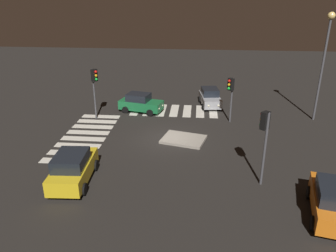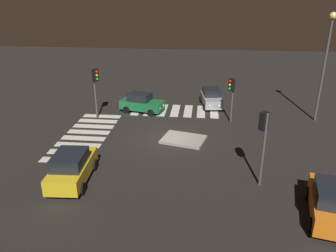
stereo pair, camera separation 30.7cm
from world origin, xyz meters
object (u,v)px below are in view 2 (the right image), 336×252
traffic_island (183,139)px  car_orange (332,202)px  car_yellow (72,167)px  traffic_light_west (263,131)px  car_green (141,103)px  traffic_light_east (95,81)px  traffic_light_south (231,90)px  street_lamp (327,50)px  car_silver (211,98)px

traffic_island → car_orange: bearing=132.6°
car_yellow → traffic_light_west: 10.52m
car_green → traffic_light_east: size_ratio=0.95×
car_green → car_orange: (-11.44, 13.78, 0.09)m
car_yellow → traffic_light_west: (-10.23, -0.87, 2.29)m
traffic_light_east → traffic_island: bearing=2.8°
traffic_light_south → traffic_light_east: (10.86, 0.23, 0.41)m
traffic_light_east → street_lamp: 18.18m
car_orange → street_lamp: bearing=-1.2°
car_silver → traffic_light_east: traffic_light_east is taller
car_orange → street_lamp: size_ratio=0.52×
traffic_island → traffic_light_south: bearing=-131.5°
traffic_island → street_lamp: bearing=-153.8°
traffic_island → car_orange: (-7.35, 8.01, 0.81)m
traffic_light_east → street_lamp: street_lamp is taller
traffic_light_south → car_orange: bearing=68.9°
car_green → street_lamp: 15.45m
car_orange → car_silver: size_ratio=1.14×
car_yellow → car_silver: car_yellow is taller
traffic_island → car_green: 7.11m
traffic_island → traffic_light_west: (-4.43, 5.27, 3.09)m
car_yellow → car_orange: bearing=-101.4°
car_green → car_orange: 17.91m
traffic_light_west → car_yellow: bearing=49.2°
traffic_island → traffic_light_east: bearing=-26.6°
car_orange → car_silver: bearing=30.8°
traffic_light_south → traffic_light_east: bearing=-37.9°
traffic_light_south → traffic_light_west: bearing=56.8°
car_orange → traffic_light_south: bearing=30.5°
car_orange → traffic_light_west: size_ratio=1.05×
car_silver → traffic_light_south: (-1.43, 4.05, 1.97)m
car_green → traffic_light_south: bearing=0.2°
car_orange → traffic_island: bearing=55.0°
traffic_island → street_lamp: size_ratio=0.40×
car_yellow → street_lamp: bearing=-58.6°
car_silver → street_lamp: street_lamp is taller
traffic_light_east → street_lamp: bearing=34.1°
car_green → car_silver: car_green is taller
car_yellow → traffic_light_east: bearing=5.8°
traffic_light_west → traffic_light_south: (0.96, -9.20, -0.41)m
car_orange → car_silver: car_orange is taller
car_orange → traffic_light_west: 4.61m
car_silver → traffic_light_east: size_ratio=0.93×
car_silver → traffic_light_south: size_ratio=1.06×
traffic_light_west → traffic_light_east: (11.82, -8.97, -0.00)m
traffic_light_east → street_lamp: size_ratio=0.49×
car_silver → traffic_light_south: 4.73m
traffic_island → street_lamp: (-10.55, -5.19, 5.63)m
traffic_light_west → traffic_light_east: traffic_light_west is taller
traffic_island → traffic_light_east: size_ratio=0.81×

